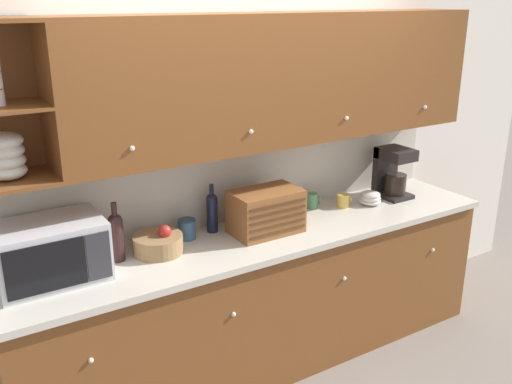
{
  "coord_description": "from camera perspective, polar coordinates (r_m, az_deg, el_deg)",
  "views": [
    {
      "loc": [
        -1.75,
        -3.02,
        2.31
      ],
      "look_at": [
        0.0,
        -0.21,
        1.16
      ],
      "focal_mm": 40.0,
      "sensor_mm": 36.0,
      "label": 1
    }
  ],
  "objects": [
    {
      "name": "bread_box",
      "position": [
        3.48,
        0.99,
        -1.96
      ],
      "size": [
        0.43,
        0.27,
        0.27
      ],
      "color": "brown",
      "rests_on": "counter_unit"
    },
    {
      "name": "mug",
      "position": [
        3.97,
        8.72,
        -0.83
      ],
      "size": [
        0.1,
        0.09,
        0.09
      ],
      "color": "gold",
      "rests_on": "counter_unit"
    },
    {
      "name": "microwave",
      "position": [
        3.08,
        -19.91,
        -5.62
      ],
      "size": [
        0.54,
        0.37,
        0.31
      ],
      "color": "silver",
      "rests_on": "counter_unit"
    },
    {
      "name": "fruit_basket",
      "position": [
        3.28,
        -9.74,
        -5.08
      ],
      "size": [
        0.28,
        0.28,
        0.17
      ],
      "color": "#937047",
      "rests_on": "counter_unit"
    },
    {
      "name": "bowl_stack_on_counter",
      "position": [
        4.05,
        11.36,
        -0.59
      ],
      "size": [
        0.15,
        0.15,
        0.09
      ],
      "color": "silver",
      "rests_on": "counter_unit"
    },
    {
      "name": "wall_back",
      "position": [
        3.66,
        -2.02,
        3.09
      ],
      "size": [
        5.58,
        0.06,
        2.6
      ],
      "color": "white",
      "rests_on": "ground_plane"
    },
    {
      "name": "wine_bottle",
      "position": [
        3.49,
        -4.42,
        -1.87
      ],
      "size": [
        0.07,
        0.07,
        0.31
      ],
      "color": "black",
      "rests_on": "counter_unit"
    },
    {
      "name": "coffee_maker",
      "position": [
        4.21,
        13.44,
        2.0
      ],
      "size": [
        0.2,
        0.24,
        0.36
      ],
      "color": "black",
      "rests_on": "counter_unit"
    },
    {
      "name": "backsplash_panel",
      "position": [
        3.66,
        -1.72,
        1.29
      ],
      "size": [
        3.18,
        0.01,
        0.53
      ],
      "color": "beige",
      "rests_on": "counter_unit"
    },
    {
      "name": "ground_plane",
      "position": [
        4.19,
        -1.6,
        -14.39
      ],
      "size": [
        24.0,
        24.0,
        0.0
      ],
      "primitive_type": "plane",
      "color": "slate"
    },
    {
      "name": "wine_glass",
      "position": [
        3.74,
        4.25,
        -0.32
      ],
      "size": [
        0.08,
        0.08,
        0.21
      ],
      "color": "silver",
      "rests_on": "counter_unit"
    },
    {
      "name": "counter_unit",
      "position": [
        3.72,
        0.77,
        -10.64
      ],
      "size": [
        3.2,
        0.64,
        0.93
      ],
      "color": "brown",
      "rests_on": "ground_plane"
    },
    {
      "name": "second_wine_bottle",
      "position": [
        3.19,
        -13.81,
        -4.18
      ],
      "size": [
        0.08,
        0.08,
        0.34
      ],
      "color": "black",
      "rests_on": "counter_unit"
    },
    {
      "name": "upper_cabinets",
      "position": [
        3.45,
        2.04,
        11.15
      ],
      "size": [
        3.18,
        0.39,
        0.76
      ],
      "color": "brown",
      "rests_on": "backsplash_panel"
    },
    {
      "name": "mug_blue_second",
      "position": [
        3.92,
        5.67,
        -0.84
      ],
      "size": [
        0.09,
        0.08,
        0.1
      ],
      "color": "#4C845B",
      "rests_on": "counter_unit"
    },
    {
      "name": "storage_canister",
      "position": [
        3.43,
        -6.91,
        -3.7
      ],
      "size": [
        0.11,
        0.11,
        0.12
      ],
      "color": "#33567A",
      "rests_on": "counter_unit"
    }
  ]
}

